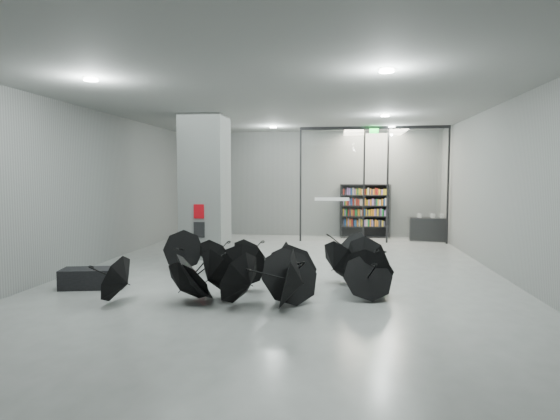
# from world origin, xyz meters

# --- Properties ---
(room) EXTENTS (14.00, 14.02, 4.01)m
(room) POSITION_xyz_m (0.00, 0.00, 2.84)
(room) COLOR gray
(room) RESTS_ON ground
(column) EXTENTS (1.20, 1.20, 4.00)m
(column) POSITION_xyz_m (-2.50, 2.00, 2.00)
(column) COLOR slate
(column) RESTS_ON ground
(fire_cabinet) EXTENTS (0.28, 0.04, 0.38)m
(fire_cabinet) POSITION_xyz_m (-2.50, 1.38, 1.35)
(fire_cabinet) COLOR #A50A07
(fire_cabinet) RESTS_ON column
(info_panel) EXTENTS (0.30, 0.03, 0.42)m
(info_panel) POSITION_xyz_m (-2.50, 1.38, 0.85)
(info_panel) COLOR black
(info_panel) RESTS_ON column
(exit_sign) EXTENTS (0.30, 0.06, 0.15)m
(exit_sign) POSITION_xyz_m (2.40, 5.30, 3.82)
(exit_sign) COLOR #0CE533
(exit_sign) RESTS_ON room
(glass_partition) EXTENTS (5.06, 0.08, 4.00)m
(glass_partition) POSITION_xyz_m (2.39, 5.50, 2.18)
(glass_partition) COLOR silver
(glass_partition) RESTS_ON ground
(bench) EXTENTS (1.34, 0.80, 0.40)m
(bench) POSITION_xyz_m (-3.75, -1.83, 0.20)
(bench) COLOR black
(bench) RESTS_ON ground
(bookshelf) EXTENTS (1.85, 0.56, 2.00)m
(bookshelf) POSITION_xyz_m (2.21, 6.75, 1.00)
(bookshelf) COLOR black
(bookshelf) RESTS_ON ground
(shop_counter) EXTENTS (1.43, 0.70, 0.82)m
(shop_counter) POSITION_xyz_m (4.46, 6.16, 0.41)
(shop_counter) COLOR black
(shop_counter) RESTS_ON ground
(umbrella_cluster) EXTENTS (5.49, 4.82, 1.35)m
(umbrella_cluster) POSITION_xyz_m (-0.03, -1.60, 0.31)
(umbrella_cluster) COLOR black
(umbrella_cluster) RESTS_ON ground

